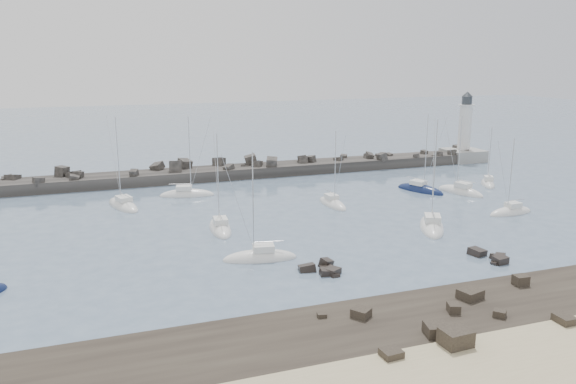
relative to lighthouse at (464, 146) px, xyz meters
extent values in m
plane|color=slate|center=(-47.00, -38.00, -3.09)|extent=(400.00, 400.00, 0.00)
cube|color=black|center=(-47.00, -60.00, -3.09)|extent=(140.00, 12.00, 0.70)
cube|color=black|center=(-54.64, -56.23, -2.58)|extent=(0.84, 0.76, 0.32)
cube|color=black|center=(-41.18, -60.90, -2.47)|extent=(1.27, 1.28, 0.55)
cube|color=black|center=(-37.32, -63.64, -2.38)|extent=(1.24, 1.57, 0.72)
cube|color=black|center=(-51.67, -57.25, -2.39)|extent=(1.80, 1.82, 0.71)
cube|color=black|center=(-52.58, -63.68, -2.42)|extent=(1.47, 1.35, 0.65)
cube|color=black|center=(-35.05, -56.28, -2.28)|extent=(1.30, 1.15, 0.92)
cube|color=black|center=(-47.71, -61.79, -2.31)|extent=(1.97, 1.93, 0.86)
cube|color=black|center=(-47.47, -63.83, -2.06)|extent=(2.17, 1.87, 1.36)
cube|color=black|center=(-44.18, -58.98, -2.38)|extent=(1.24, 1.39, 0.73)
cube|color=black|center=(-41.21, -57.18, -2.34)|extent=(2.26, 2.04, 0.80)
cube|color=black|center=(-49.84, -45.98, -3.07)|extent=(1.27, 1.31, 1.01)
cube|color=black|center=(-50.59, -47.37, -2.87)|extent=(1.20, 1.22, 0.98)
cube|color=black|center=(-49.85, -47.99, -3.14)|extent=(0.95, 0.90, 0.90)
cube|color=black|center=(-49.83, -47.30, -3.14)|extent=(2.04, 1.95, 1.36)
cube|color=black|center=(-49.60, -45.29, -2.86)|extent=(1.67, 1.48, 1.45)
cube|color=black|center=(-51.78, -45.68, -3.06)|extent=(1.89, 1.74, 1.55)
cube|color=black|center=(-32.03, -49.92, -2.80)|extent=(1.61, 1.52, 1.13)
cube|color=black|center=(-33.03, -47.51, -2.92)|extent=(1.82, 1.96, 1.21)
cube|color=black|center=(-33.05, -50.48, -3.00)|extent=(0.87, 0.89, 0.64)
cube|color=black|center=(-32.42, -50.43, -2.90)|extent=(1.49, 1.34, 1.32)
cube|color=black|center=(-32.04, -48.96, -2.97)|extent=(1.07, 0.94, 0.84)
cube|color=#2C2A27|center=(-54.50, 0.00, -2.89)|extent=(115.00, 6.00, 3.20)
cube|color=#2C2A27|center=(-43.92, -0.99, -0.97)|extent=(1.93, 2.12, 1.75)
cube|color=#2C2A27|center=(-34.69, 0.72, -0.96)|extent=(2.32, 2.66, 2.11)
cube|color=#2C2A27|center=(-60.73, 1.99, -0.81)|extent=(2.83, 2.64, 2.00)
cube|color=#2C2A27|center=(-58.05, -0.74, -0.53)|extent=(2.17, 2.07, 2.38)
cube|color=#2C2A27|center=(-49.10, -1.81, -1.13)|extent=(2.30, 2.13, 1.67)
cube|color=#2C2A27|center=(-25.69, 2.08, -1.33)|extent=(1.66, 1.76, 1.37)
cube|color=#2C2A27|center=(-56.05, 1.94, -0.61)|extent=(2.77, 2.73, 2.16)
cube|color=#2C2A27|center=(-21.40, -0.19, -0.87)|extent=(1.68, 1.83, 1.75)
cube|color=#2C2A27|center=(0.24, 2.41, -0.85)|extent=(1.87, 1.90, 1.31)
cube|color=#2C2A27|center=(-0.38, -1.68, -1.16)|extent=(1.56, 1.46, 1.22)
cube|color=#2C2A27|center=(-74.07, -1.79, -1.29)|extent=(1.80, 1.41, 1.83)
cube|color=#2C2A27|center=(-42.76, 1.25, -1.45)|extent=(1.72, 1.69, 1.26)
cube|color=#2C2A27|center=(-41.24, -1.37, -0.76)|extent=(2.58, 3.09, 2.15)
cube|color=#2C2A27|center=(-18.54, 1.85, -1.33)|extent=(1.32, 1.19, 1.00)
cube|color=#2C2A27|center=(-16.36, 1.23, -1.35)|extent=(1.58, 1.64, 1.19)
cube|color=#2C2A27|center=(-73.39, -0.68, -0.87)|extent=(1.85, 1.77, 1.44)
cube|color=#2C2A27|center=(-21.68, -0.04, -1.13)|extent=(1.48, 1.60, 1.86)
cube|color=#2C2A27|center=(-45.75, 0.24, -1.51)|extent=(1.79, 1.57, 1.21)
cube|color=#2C2A27|center=(-83.18, 1.82, -1.20)|extent=(2.62, 2.65, 1.64)
cube|color=#2C2A27|center=(-33.79, 0.12, -1.06)|extent=(1.34, 1.27, 1.29)
cube|color=#2C2A27|center=(-74.14, 0.63, -1.25)|extent=(2.77, 2.87, 2.04)
cube|color=#2C2A27|center=(-19.82, -2.25, -0.83)|extent=(1.97, 1.94, 1.96)
cube|color=#2C2A27|center=(-27.80, -0.26, -1.35)|extent=(2.00, 2.17, 1.64)
cube|color=#2C2A27|center=(-83.98, 2.19, -1.26)|extent=(1.91, 1.69, 1.34)
cube|color=#2C2A27|center=(-7.97, -1.91, -1.38)|extent=(1.17, 1.15, 0.96)
cube|color=#2C2A27|center=(-3.86, -1.74, -1.04)|extent=(2.02, 2.28, 1.74)
cube|color=#2C2A27|center=(-48.60, 1.40, -1.49)|extent=(1.31, 1.23, 1.00)
cube|color=#2C2A27|center=(-75.88, 1.85, -0.58)|extent=(2.55, 2.40, 1.96)
cube|color=#2C2A27|center=(-43.82, -0.59, -1.18)|extent=(2.11, 2.24, 2.12)
cube|color=#2C2A27|center=(-64.90, -2.04, -0.91)|extent=(1.71, 1.80, 1.51)
cube|color=#2C2A27|center=(-34.92, -0.33, -0.91)|extent=(1.85, 2.15, 1.90)
cube|color=#2C2A27|center=(-44.20, 1.53, -0.78)|extent=(2.79, 2.52, 2.63)
cube|color=#2C2A27|center=(-49.85, 2.51, -0.89)|extent=(2.63, 2.89, 2.34)
cube|color=#2C2A27|center=(-79.15, -2.22, -1.19)|extent=(2.03, 1.98, 1.61)
cube|color=#2C2A27|center=(-12.41, -2.32, -1.03)|extent=(1.47, 1.51, 1.10)
cube|color=#2C2A27|center=(-8.77, 0.67, -1.02)|extent=(1.50, 1.57, 1.02)
cube|color=#2C2A27|center=(-33.30, -0.08, -0.83)|extent=(2.11, 2.04, 1.63)
cube|color=#2C2A27|center=(-7.04, -1.81, -1.23)|extent=(2.30, 2.29, 1.61)
cube|color=gray|center=(0.00, 0.00, -2.29)|extent=(7.00, 7.00, 3.00)
cylinder|color=white|center=(0.00, 0.00, 3.71)|extent=(2.50, 2.50, 9.00)
cylinder|color=white|center=(0.00, 0.00, 8.13)|extent=(3.20, 3.20, 0.25)
cylinder|color=#30343A|center=(0.00, 0.00, 9.01)|extent=(2.00, 2.00, 1.60)
cone|color=#30343A|center=(0.00, 0.00, 10.31)|extent=(2.20, 2.20, 1.00)
ellipsoid|color=white|center=(-67.47, -14.45, -3.04)|extent=(5.16, 9.04, 2.12)
cube|color=white|center=(-67.33, -14.87, -1.81)|extent=(2.39, 2.83, 0.66)
cylinder|color=silver|center=(-67.67, -13.80, 3.69)|extent=(0.11, 0.11, 11.66)
cylinder|color=silver|center=(-67.15, -15.44, -1.20)|extent=(1.13, 3.32, 0.09)
ellipsoid|color=white|center=(-56.94, -29.59, -3.04)|extent=(3.11, 8.18, 2.09)
cube|color=white|center=(-56.97, -29.99, -1.81)|extent=(1.79, 2.36, 0.68)
cylinder|color=silver|center=(-56.89, -28.95, 3.25)|extent=(0.12, 0.12, 10.81)
cylinder|color=silver|center=(-57.01, -30.55, -1.18)|extent=(0.35, 3.20, 0.10)
ellipsoid|color=white|center=(-57.92, -11.14, -3.04)|extent=(8.59, 4.28, 2.10)
cube|color=white|center=(-58.33, -11.05, -1.82)|extent=(2.61, 2.12, 0.67)
cylinder|color=silver|center=(-57.28, -11.28, 3.41)|extent=(0.11, 0.11, 11.11)
cylinder|color=silver|center=(-58.89, -10.92, -1.19)|extent=(3.23, 0.81, 0.10)
ellipsoid|color=white|center=(-55.32, -41.17, -3.04)|extent=(8.10, 3.76, 2.07)
cube|color=white|center=(-54.94, -41.24, -1.82)|extent=(2.43, 1.93, 0.68)
cylinder|color=silver|center=(-55.94, -41.05, 3.10)|extent=(0.12, 0.12, 10.52)
cylinder|color=silver|center=(-54.40, -41.33, -1.18)|extent=(3.08, 0.65, 0.10)
ellipsoid|color=white|center=(-39.22, -23.45, -3.04)|extent=(2.61, 7.38, 1.93)
cube|color=white|center=(-39.24, -23.09, -1.90)|extent=(1.56, 2.11, 0.64)
cylinder|color=silver|center=(-39.19, -24.03, 2.69)|extent=(0.11, 0.11, 9.83)
cylinder|color=silver|center=(-39.27, -22.58, -1.31)|extent=(0.23, 2.91, 0.09)
ellipsoid|color=white|center=(-32.18, -37.69, -3.04)|extent=(6.87, 9.34, 2.36)
cube|color=white|center=(-32.40, -38.09, -1.66)|extent=(2.84, 3.12, 0.76)
cylinder|color=silver|center=(-31.83, -37.05, 4.11)|extent=(0.13, 0.13, 12.30)
cylinder|color=silver|center=(-32.70, -38.65, -0.95)|extent=(1.85, 3.24, 0.11)
ellipsoid|color=#101C44|center=(-22.70, -20.14, -3.04)|extent=(5.71, 8.57, 2.11)
cube|color=white|center=(-22.87, -19.76, -1.81)|extent=(2.46, 2.79, 0.68)
cylinder|color=silver|center=(-22.43, -20.74, 3.42)|extent=(0.12, 0.12, 11.13)
cylinder|color=silver|center=(-23.10, -19.23, -1.18)|extent=(1.44, 3.05, 0.10)
ellipsoid|color=white|center=(-18.43, -35.59, -3.04)|extent=(7.06, 2.62, 1.94)
cube|color=white|center=(-18.08, -35.57, -1.88)|extent=(2.03, 1.53, 0.67)
cylinder|color=silver|center=(-18.98, -35.63, 2.46)|extent=(0.12, 0.12, 9.36)
cylinder|color=silver|center=(-17.60, -35.54, -1.26)|extent=(2.77, 0.29, 0.10)
ellipsoid|color=white|center=(-17.60, -23.43, -3.04)|extent=(5.02, 8.44, 2.22)
cube|color=white|center=(-17.47, -23.81, -1.72)|extent=(2.28, 2.67, 0.76)
cylinder|color=silver|center=(-17.82, -22.82, 3.35)|extent=(0.13, 0.13, 10.89)
cylinder|color=silver|center=(-17.28, -24.34, -1.02)|extent=(1.17, 3.08, 0.11)
ellipsoid|color=white|center=(-9.81, -20.13, -3.04)|extent=(4.94, 6.50, 1.92)
cube|color=white|center=(-9.97, -20.40, -1.88)|extent=(2.01, 2.19, 0.70)
cylinder|color=silver|center=(-9.55, -19.69, 2.08)|extent=(0.12, 0.12, 8.61)
cylinder|color=silver|center=(-10.20, -20.79, -1.23)|extent=(1.38, 2.25, 0.10)
camera|label=1|loc=(-70.90, -94.25, 17.54)|focal=35.00mm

